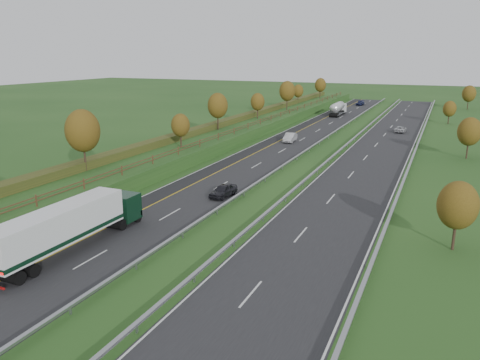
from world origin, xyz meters
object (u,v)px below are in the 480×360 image
object	(u,v)px
car_small_far	(360,103)
car_oncoming	(400,129)
box_lorry	(70,225)
road_tanker	(338,108)
car_silver_mid	(290,137)
car_dark_near	(223,191)

from	to	relation	value
car_small_far	car_oncoming	distance (m)	54.29
box_lorry	road_tanker	xyz separation A→B (m)	(0.87, 99.02, -0.47)
car_small_far	road_tanker	bearing A→B (deg)	-89.39
car_silver_mid	road_tanker	bearing A→B (deg)	86.44
car_dark_near	car_small_far	distance (m)	108.34
road_tanker	car_small_far	xyz separation A→B (m)	(1.11, 28.33, -1.10)
car_dark_near	car_oncoming	size ratio (longest dim) A/B	0.91
box_lorry	car_dark_near	distance (m)	19.75
box_lorry	car_oncoming	world-z (taller)	box_lorry
box_lorry	car_oncoming	distance (m)	78.27
road_tanker	car_dark_near	bearing A→B (deg)	-87.07
car_silver_mid	car_oncoming	size ratio (longest dim) A/B	1.07
car_dark_near	car_small_far	world-z (taller)	car_small_far
car_silver_mid	car_small_far	xyz separation A→B (m)	(0.75, 71.51, -0.10)
car_silver_mid	car_small_far	size ratio (longest dim) A/B	1.00
car_oncoming	road_tanker	bearing A→B (deg)	-50.95
car_silver_mid	car_small_far	world-z (taller)	car_silver_mid
box_lorry	road_tanker	distance (m)	99.03
car_dark_near	car_oncoming	world-z (taller)	car_dark_near
box_lorry	road_tanker	world-z (taller)	box_lorry
box_lorry	car_small_far	world-z (taller)	box_lorry
road_tanker	car_small_far	world-z (taller)	road_tanker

